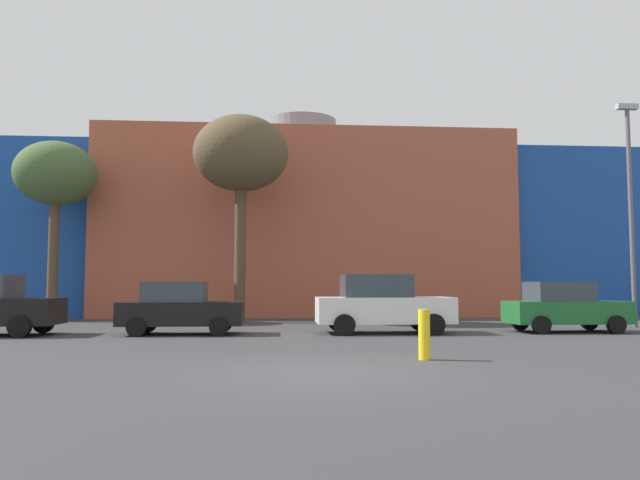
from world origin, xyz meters
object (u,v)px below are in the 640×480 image
at_px(parked_car_1, 180,308).
at_px(bare_tree_1, 56,176).
at_px(street_lamp, 630,200).
at_px(parked_car_3, 564,307).
at_px(bollard_yellow_0, 424,335).
at_px(bare_tree_0, 241,156).
at_px(parked_car_2, 382,304).

height_order(parked_car_1, bare_tree_1, bare_tree_1).
bearing_deg(parked_car_1, street_lamp, 6.97).
bearing_deg(parked_car_3, bollard_yellow_0, -132.61).
distance_m(parked_car_3, street_lamp, 5.66).
relative_size(bare_tree_0, street_lamp, 1.05).
xyz_separation_m(parked_car_2, bollard_yellow_0, (-0.37, -7.01, -0.42)).
bearing_deg(street_lamp, parked_car_2, -168.54).
xyz_separation_m(parked_car_3, bare_tree_1, (-18.97, 7.32, 5.44)).
bearing_deg(parked_car_1, parked_car_2, 0.00).
xyz_separation_m(parked_car_2, parked_car_3, (6.08, 0.00, -0.11)).
distance_m(bollard_yellow_0, street_lamp, 14.14).
height_order(parked_car_1, parked_car_3, parked_car_3).
bearing_deg(bollard_yellow_0, bare_tree_0, 108.82).
bearing_deg(street_lamp, bare_tree_1, 166.69).
bearing_deg(bollard_yellow_0, parked_car_2, 86.96).
distance_m(parked_car_2, bare_tree_1, 15.75).
relative_size(parked_car_2, bare_tree_0, 0.49).
height_order(bare_tree_0, bare_tree_1, bare_tree_0).
height_order(parked_car_3, street_lamp, street_lamp).
bearing_deg(street_lamp, bare_tree_0, 163.73).
distance_m(parked_car_1, bollard_yellow_0, 9.25).
height_order(bare_tree_1, street_lamp, street_lamp).
xyz_separation_m(parked_car_2, street_lamp, (9.71, 1.97, 3.76)).
relative_size(parked_car_2, bollard_yellow_0, 4.19).
height_order(parked_car_2, parked_car_3, parked_car_2).
bearing_deg(bare_tree_1, parked_car_2, -29.59).
relative_size(parked_car_2, parked_car_3, 1.14).
bearing_deg(parked_car_1, bare_tree_0, 76.36).
distance_m(parked_car_2, street_lamp, 10.60).
bearing_deg(bare_tree_0, bollard_yellow_0, -71.18).
bearing_deg(bare_tree_0, street_lamp, -16.27).
bearing_deg(parked_car_1, bare_tree_1, 131.57).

